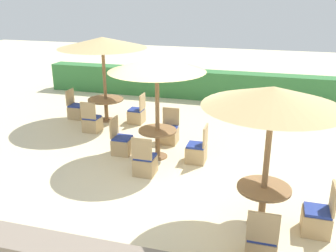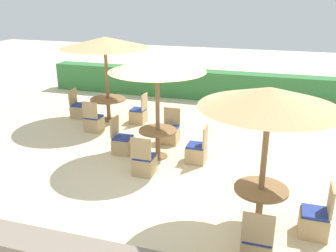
# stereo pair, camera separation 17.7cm
# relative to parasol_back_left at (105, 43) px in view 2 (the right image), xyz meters

# --- Properties ---
(ground_plane) EXTENTS (40.00, 40.00, 0.00)m
(ground_plane) POSITION_rel_parasol_back_left_xyz_m (2.71, -3.00, -2.43)
(ground_plane) COLOR beige
(hedge_row) EXTENTS (13.00, 0.70, 1.06)m
(hedge_row) POSITION_rel_parasol_back_left_xyz_m (2.71, 3.38, -1.90)
(hedge_row) COLOR #387A3D
(hedge_row) RESTS_ON ground_plane
(parasol_back_left) EXTENTS (2.66, 2.66, 2.60)m
(parasol_back_left) POSITION_rel_parasol_back_left_xyz_m (0.00, 0.00, 0.00)
(parasol_back_left) COLOR olive
(parasol_back_left) RESTS_ON ground_plane
(round_table_back_left) EXTENTS (1.11, 1.11, 0.70)m
(round_table_back_left) POSITION_rel_parasol_back_left_xyz_m (-0.00, 0.00, -1.87)
(round_table_back_left) COLOR olive
(round_table_back_left) RESTS_ON ground_plane
(patio_chair_back_left_west) EXTENTS (0.46, 0.46, 0.93)m
(patio_chair_back_left_west) POSITION_rel_parasol_back_left_xyz_m (-1.03, -0.06, -2.17)
(patio_chair_back_left_west) COLOR tan
(patio_chair_back_left_west) RESTS_ON ground_plane
(patio_chair_back_left_east) EXTENTS (0.46, 0.46, 0.93)m
(patio_chair_back_left_east) POSITION_rel_parasol_back_left_xyz_m (1.01, 0.03, -2.17)
(patio_chair_back_left_east) COLOR tan
(patio_chair_back_left_east) RESTS_ON ground_plane
(patio_chair_back_left_south) EXTENTS (0.46, 0.46, 0.93)m
(patio_chair_back_left_south) POSITION_rel_parasol_back_left_xyz_m (0.02, -1.03, -2.17)
(patio_chair_back_left_south) COLOR tan
(patio_chair_back_left_south) RESTS_ON ground_plane
(parasol_front_right) EXTENTS (2.24, 2.24, 2.49)m
(parasol_front_right) POSITION_rel_parasol_back_left_xyz_m (4.99, -4.47, -0.11)
(parasol_front_right) COLOR olive
(parasol_front_right) RESTS_ON ground_plane
(round_table_front_right) EXTENTS (0.92, 0.92, 0.74)m
(round_table_front_right) POSITION_rel_parasol_back_left_xyz_m (4.99, -4.47, -1.88)
(round_table_front_right) COLOR olive
(round_table_front_right) RESTS_ON ground_plane
(patio_chair_front_right_south) EXTENTS (0.46, 0.46, 0.93)m
(patio_chair_front_right_south) POSITION_rel_parasol_back_left_xyz_m (5.03, -5.39, -2.17)
(patio_chair_front_right_south) COLOR tan
(patio_chair_front_right_south) RESTS_ON ground_plane
(patio_chair_front_right_east) EXTENTS (0.46, 0.46, 0.93)m
(patio_chair_front_right_east) POSITION_rel_parasol_back_left_xyz_m (5.90, -4.46, -2.17)
(patio_chair_front_right_east) COLOR tan
(patio_chair_front_right_east) RESTS_ON ground_plane
(parasol_center) EXTENTS (2.27, 2.27, 2.46)m
(parasol_center) POSITION_rel_parasol_back_left_xyz_m (2.40, -2.23, -0.14)
(parasol_center) COLOR olive
(parasol_center) RESTS_ON ground_plane
(round_table_center) EXTENTS (0.93, 0.93, 0.72)m
(round_table_center) POSITION_rel_parasol_back_left_xyz_m (2.40, -2.23, -1.89)
(round_table_center) COLOR olive
(round_table_center) RESTS_ON ground_plane
(patio_chair_center_east) EXTENTS (0.46, 0.46, 0.93)m
(patio_chair_center_east) POSITION_rel_parasol_back_left_xyz_m (3.38, -2.24, -2.17)
(patio_chair_center_east) COLOR tan
(patio_chair_center_east) RESTS_ON ground_plane
(patio_chair_center_south) EXTENTS (0.46, 0.46, 0.93)m
(patio_chair_center_south) POSITION_rel_parasol_back_left_xyz_m (2.40, -3.20, -2.17)
(patio_chair_center_south) COLOR tan
(patio_chair_center_south) RESTS_ON ground_plane
(patio_chair_center_north) EXTENTS (0.46, 0.46, 0.93)m
(patio_chair_center_north) POSITION_rel_parasol_back_left_xyz_m (2.41, -1.25, -2.17)
(patio_chair_center_north) COLOR tan
(patio_chair_center_north) RESTS_ON ground_plane
(patio_chair_center_west) EXTENTS (0.46, 0.46, 0.93)m
(patio_chair_center_west) POSITION_rel_parasol_back_left_xyz_m (1.47, -2.28, -2.17)
(patio_chair_center_west) COLOR tan
(patio_chair_center_west) RESTS_ON ground_plane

